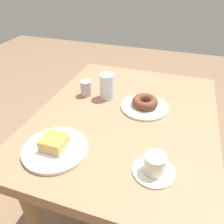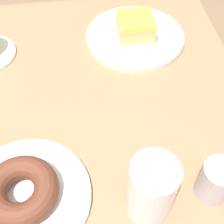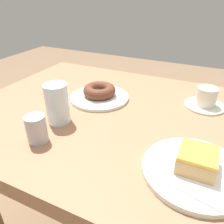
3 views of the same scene
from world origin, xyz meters
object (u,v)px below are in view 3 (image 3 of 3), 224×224
Objects in this scene: plate_chocolate_ring at (100,97)px; donut_glazed_square at (197,160)px; plate_glazed_square at (194,171)px; coffee_cup at (206,99)px; water_glass at (57,104)px; sugar_jar at (36,129)px; donut_chocolate_ring at (99,90)px.

donut_glazed_square is at bearing -33.45° from plate_chocolate_ring.
coffee_cup is at bearing 92.07° from plate_glazed_square.
water_glass is 0.90× the size of coffee_cup.
sugar_jar is at bearing -84.17° from water_glass.
plate_glazed_square is at bearing -7.10° from water_glass.
coffee_cup reaches higher than donut_chocolate_ring.
water_glass is (-0.04, -0.19, 0.06)m from plate_chocolate_ring.
water_glass reaches higher than sugar_jar.
donut_glazed_square is 0.66× the size of water_glass.
plate_chocolate_ring is 0.93× the size of plate_glazed_square.
donut_glazed_square is 0.40m from sugar_jar.
plate_chocolate_ring is 0.20m from water_glass.
donut_chocolate_ring is 0.44m from donut_glazed_square.
water_glass is 1.61× the size of sugar_jar.
donut_chocolate_ring is 0.30m from sugar_jar.
water_glass is (-0.41, 0.05, 0.02)m from donut_glazed_square.
sugar_jar is at bearing -94.89° from plate_chocolate_ring.
donut_chocolate_ring is 0.20m from water_glass.
sugar_jar is at bearing -133.66° from coffee_cup.
plate_chocolate_ring is 2.68× the size of donut_glazed_square.
water_glass reaches higher than donut_chocolate_ring.
plate_glazed_square is (0.37, -0.24, 0.00)m from plate_chocolate_ring.
donut_glazed_square is at bearing -7.10° from water_glass.
donut_glazed_square is 1.06× the size of sugar_jar.
donut_glazed_square reaches higher than plate_chocolate_ring.
coffee_cup is (0.36, 0.10, -0.00)m from donut_chocolate_ring.
plate_glazed_square is 1.72× the size of coffee_cup.
plate_glazed_square is 0.41m from water_glass.
water_glass is 0.11m from sugar_jar.
plate_glazed_square is 2.88× the size of donut_glazed_square.
donut_glazed_square is at bearing 180.00° from plate_glazed_square.
water_glass is at bearing 172.90° from plate_glazed_square.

